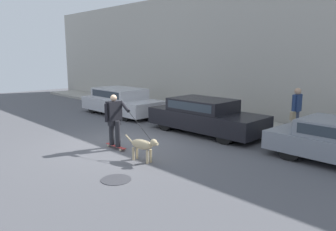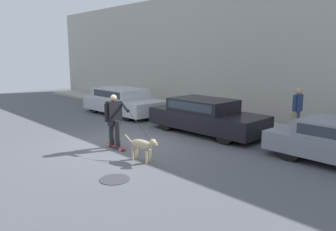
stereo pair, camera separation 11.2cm
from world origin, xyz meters
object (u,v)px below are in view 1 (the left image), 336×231
(parked_car_0, at_px, (121,102))
(parked_car_1, at_px, (205,116))
(pedestrian_with_bag, at_px, (296,109))
(dog, at_px, (143,145))
(fire_hydrant, at_px, (175,112))
(skateboarder, at_px, (114,118))

(parked_car_0, distance_m, parked_car_1, 5.25)
(pedestrian_with_bag, bearing_deg, dog, 71.15)
(pedestrian_with_bag, distance_m, fire_hydrant, 5.20)
(dog, relative_size, skateboarder, 0.49)
(parked_car_0, relative_size, dog, 3.73)
(skateboarder, relative_size, fire_hydrant, 3.45)
(dog, bearing_deg, fire_hydrant, 117.61)
(parked_car_0, xyz_separation_m, pedestrian_with_bag, (7.93, 1.64, 0.42))
(parked_car_1, height_order, skateboarder, skateboarder)
(parked_car_1, bearing_deg, skateboarder, -101.06)
(dog, distance_m, fire_hydrant, 5.74)
(dog, relative_size, pedestrian_with_bag, 0.73)
(pedestrian_with_bag, bearing_deg, parked_car_1, 30.17)
(dog, height_order, fire_hydrant, fire_hydrant)
(fire_hydrant, bearing_deg, parked_car_0, -162.89)
(dog, distance_m, skateboarder, 1.68)
(skateboarder, distance_m, fire_hydrant, 4.84)
(pedestrian_with_bag, relative_size, fire_hydrant, 2.31)
(parked_car_0, bearing_deg, pedestrian_with_bag, 11.04)
(parked_car_0, height_order, dog, parked_car_0)
(fire_hydrant, bearing_deg, pedestrian_with_bag, 8.57)
(skateboarder, bearing_deg, dog, -6.49)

